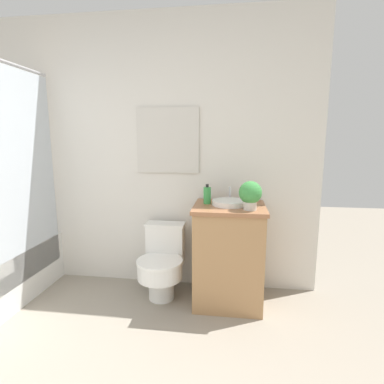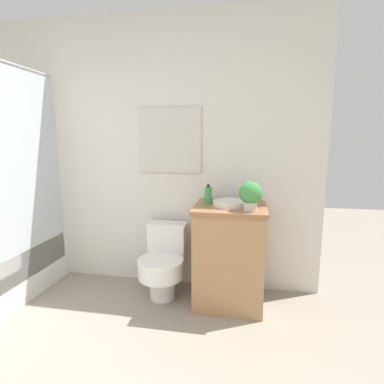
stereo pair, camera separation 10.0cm
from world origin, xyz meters
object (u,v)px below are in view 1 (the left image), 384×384
Objects in this scene: toilet at (162,262)px; soap_bottle at (207,195)px; potted_plant at (250,194)px; sink at (230,203)px.

soap_bottle reaches higher than toilet.
sink is at bearing 135.70° from potted_plant.
potted_plant is (0.16, -0.15, 0.10)m from sink.
sink is at bearing -8.60° from soap_bottle.
sink is 1.97× the size of soap_bottle.
sink reaches higher than toilet.
soap_bottle is (0.39, 0.04, 0.61)m from toilet.
toilet is at bearing -179.35° from sink.
soap_bottle is 0.40m from potted_plant.
potted_plant reaches higher than soap_bottle.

